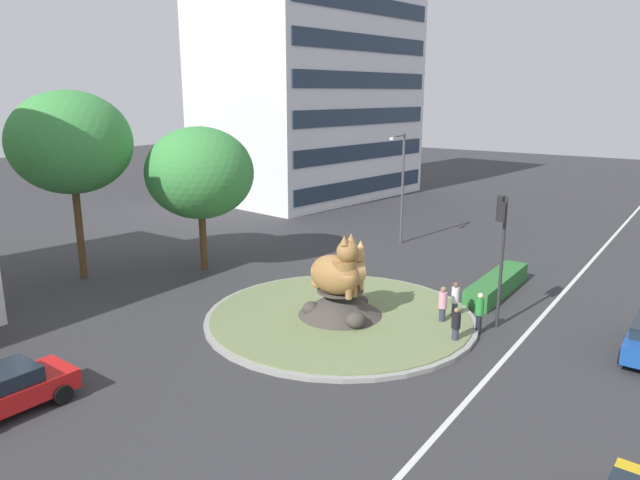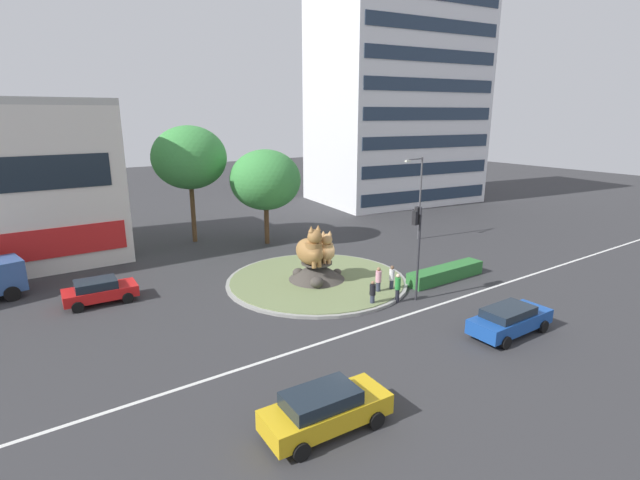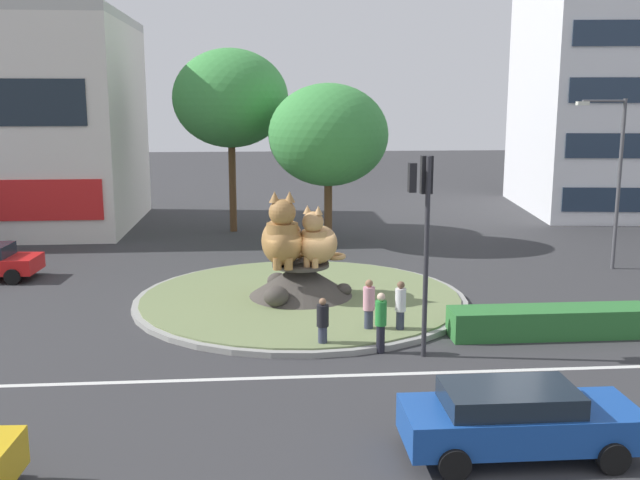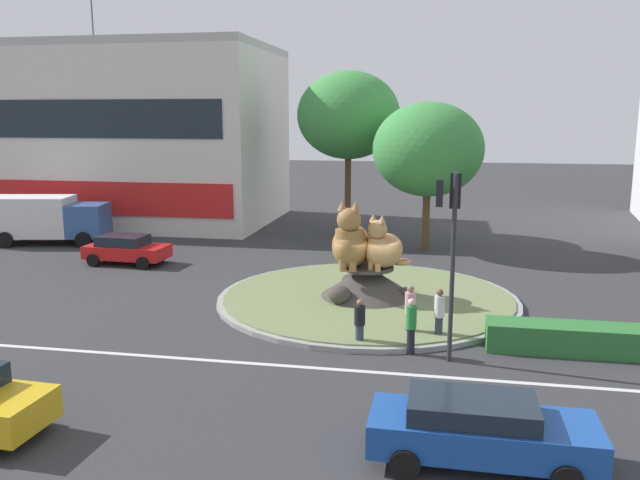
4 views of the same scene
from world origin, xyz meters
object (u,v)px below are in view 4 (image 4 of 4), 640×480
Objects in this scene: cat_statue_calico at (383,248)px; shophouse_block at (84,134)px; second_tree_near_tower at (428,150)px; delivery_box_truck at (46,218)px; hatchback_near_shophouse at (480,429)px; pedestrian_green_shirt at (411,324)px; pedestrian_pink_shirt at (410,310)px; traffic_light_mast at (451,226)px; pedestrian_black_shirt at (360,322)px; parked_car_right at (126,249)px; cat_statue_tabby at (351,242)px; broadleaf_tree_behind_island at (348,115)px; pedestrian_white_shirt at (439,313)px.

cat_statue_calico is 0.08× the size of shophouse_block.
second_tree_near_tower reaches higher than delivery_box_truck.
cat_statue_calico is at bearing 105.42° from hatchback_near_shophouse.
hatchback_near_shophouse is (1.78, -6.31, -0.17)m from pedestrian_green_shirt.
traffic_light_mast is at bearing 41.93° from pedestrian_pink_shirt.
shophouse_block is 5.61× the size of hatchback_near_shophouse.
pedestrian_black_shirt is (-0.27, -5.07, -1.40)m from cat_statue_calico.
second_tree_near_tower is at bearing 25.89° from parked_car_right.
traffic_light_mast is at bearing -42.87° from delivery_box_truck.
pedestrian_pink_shirt is 1.13× the size of pedestrian_black_shirt.
second_tree_near_tower reaches higher than traffic_light_mast.
pedestrian_pink_shirt is at bearing 103.77° from hatchback_near_shophouse.
cat_statue_calico is 5.26m from pedestrian_black_shirt.
cat_statue_tabby is at bearing -58.21° from cat_statue_calico.
traffic_light_mast is at bearing -86.12° from second_tree_near_tower.
cat_statue_calico is at bearing 22.96° from traffic_light_mast.
hatchback_near_shophouse is (6.74, -26.70, -6.51)m from broadleaf_tree_behind_island.
shophouse_block reaches higher than cat_statue_calico.
shophouse_block is at bearing 171.52° from broadleaf_tree_behind_island.
traffic_light_mast reaches higher than pedestrian_pink_shirt.
pedestrian_pink_shirt reaches higher than hatchback_near_shophouse.
second_tree_near_tower reaches higher than pedestrian_white_shirt.
parked_car_right is at bearing 135.52° from hatchback_near_shophouse.
traffic_light_mast is at bearing -30.38° from parked_car_right.
pedestrian_white_shirt is 0.42× the size of parked_car_right.
second_tree_near_tower is at bearing -40.30° from broadleaf_tree_behind_island.
shophouse_block is 17.06× the size of pedestrian_black_shirt.
cat_statue_tabby is 0.10× the size of shophouse_block.
cat_statue_tabby is 1.25× the size of cat_statue_calico.
cat_statue_calico is at bearing -16.21° from parked_car_right.
pedestrian_pink_shirt is 8.12m from hatchback_near_shophouse.
delivery_box_truck is (-16.65, -6.40, -5.79)m from broadleaf_tree_behind_island.
traffic_light_mast is 1.19× the size of hatchback_near_shophouse.
second_tree_near_tower is at bearing -154.63° from pedestrian_black_shirt.
pedestrian_black_shirt is at bearing -95.88° from second_tree_near_tower.
broadleaf_tree_behind_island is 1.24× the size of second_tree_near_tower.
hatchback_near_shophouse is at bearing -139.66° from pedestrian_white_shirt.
delivery_box_truck is at bearing 94.23° from pedestrian_white_shirt.
parked_car_right is (-13.23, 4.56, -1.46)m from cat_statue_calico.
parked_car_right is 8.09m from delivery_box_truck.
pedestrian_white_shirt is at bearing 144.43° from pedestrian_black_shirt.
pedestrian_pink_shirt is 1.02× the size of pedestrian_white_shirt.
shophouse_block is (-25.37, 23.58, 1.83)m from traffic_light_mast.
pedestrian_pink_shirt is 1.98m from pedestrian_black_shirt.
shophouse_block reaches higher than second_tree_near_tower.
second_tree_near_tower is 1.95× the size of parked_car_right.
cat_statue_tabby is at bearing -136.72° from pedestrian_pink_shirt.
pedestrian_green_shirt is 0.37× the size of hatchback_near_shophouse.
pedestrian_green_shirt is (1.38, -5.42, -1.27)m from cat_statue_calico.
pedestrian_pink_shirt is 0.26× the size of delivery_box_truck.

